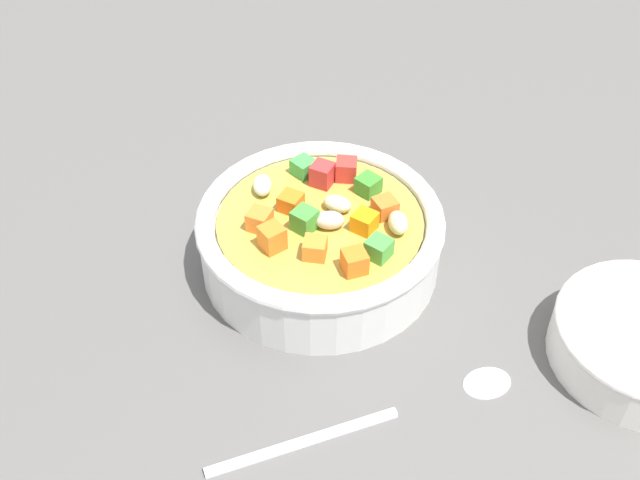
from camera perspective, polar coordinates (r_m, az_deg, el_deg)
ground_plane at (r=59.31cm, az=0.00°, el=-2.44°), size 140.00×140.00×2.00cm
soup_bowl_main at (r=56.58cm, az=0.02°, el=0.30°), size 18.33×18.33×6.37cm
spoon at (r=50.01cm, az=6.15°, el=-12.38°), size 8.93×20.17×0.92cm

